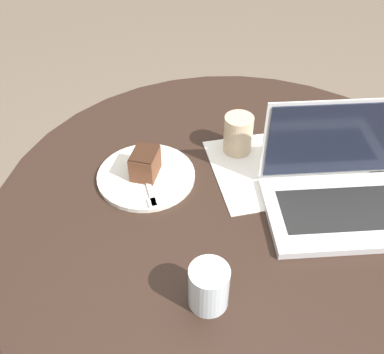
{
  "coord_description": "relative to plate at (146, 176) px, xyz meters",
  "views": [
    {
      "loc": [
        0.2,
        0.72,
        1.48
      ],
      "look_at": [
        0.11,
        -0.05,
        0.76
      ],
      "focal_mm": 42.0,
      "sensor_mm": 36.0,
      "label": 1
    }
  ],
  "objects": [
    {
      "name": "ground_plane",
      "position": [
        -0.22,
        0.11,
        -0.73
      ],
      "size": [
        12.0,
        12.0,
        0.0
      ],
      "primitive_type": "plane",
      "color": "#6B5B4C"
    },
    {
      "name": "dining_table",
      "position": [
        -0.22,
        0.11,
        -0.15
      ],
      "size": [
        1.16,
        1.16,
        0.72
      ],
      "color": "black",
      "rests_on": "ground_plane"
    },
    {
      "name": "paper_document",
      "position": [
        -0.36,
        -0.0,
        -0.0
      ],
      "size": [
        0.41,
        0.32,
        0.0
      ],
      "rotation": [
        0.0,
        0.0,
        0.1
      ],
      "color": "white",
      "rests_on": "dining_table"
    },
    {
      "name": "plate",
      "position": [
        0.0,
        0.0,
        0.0
      ],
      "size": [
        0.24,
        0.24,
        0.01
      ],
      "color": "silver",
      "rests_on": "dining_table"
    },
    {
      "name": "cake_slice",
      "position": [
        -0.0,
        -0.0,
        0.04
      ],
      "size": [
        0.08,
        0.09,
        0.07
      ],
      "rotation": [
        0.0,
        0.0,
        1.22
      ],
      "color": "brown",
      "rests_on": "plate"
    },
    {
      "name": "fork",
      "position": [
        -0.01,
        0.05,
        0.01
      ],
      "size": [
        0.04,
        0.17,
        0.0
      ],
      "rotation": [
        0.0,
        0.0,
        8.0
      ],
      "color": "silver",
      "rests_on": "plate"
    },
    {
      "name": "coffee_glass",
      "position": [
        -0.24,
        -0.08,
        0.05
      ],
      "size": [
        0.07,
        0.07,
        0.11
      ],
      "color": "#C6AD89",
      "rests_on": "dining_table"
    },
    {
      "name": "water_glass",
      "position": [
        -0.1,
        0.36,
        0.04
      ],
      "size": [
        0.08,
        0.08,
        0.1
      ],
      "color": "silver",
      "rests_on": "dining_table"
    },
    {
      "name": "laptop",
      "position": [
        -0.44,
        0.14,
        0.03
      ],
      "size": [
        0.36,
        0.25,
        0.23
      ],
      "rotation": [
        0.0,
        0.0,
        6.24
      ],
      "color": "silver",
      "rests_on": "dining_table"
    }
  ]
}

